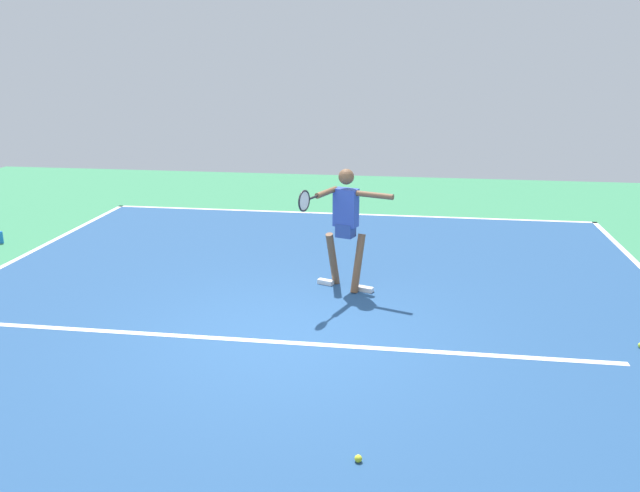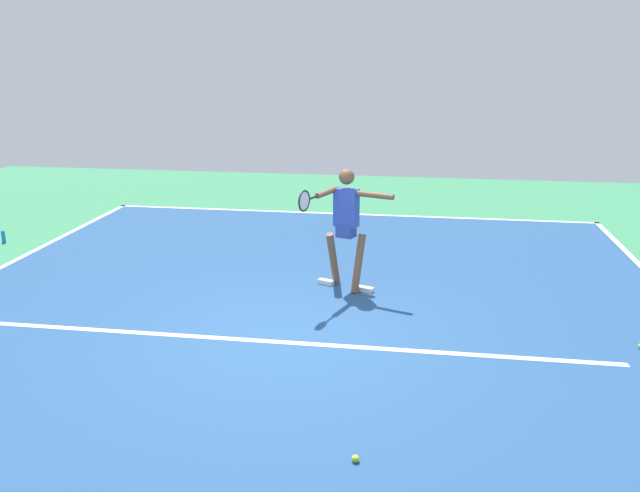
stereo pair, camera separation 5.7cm
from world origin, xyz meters
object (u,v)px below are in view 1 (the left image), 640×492
(tennis_player, at_px, (345,221))
(tennis_ball_by_sideline, at_px, (337,230))
(tennis_ball_near_player, at_px, (358,459))
(water_bottle, at_px, (1,237))

(tennis_player, height_order, tennis_ball_by_sideline, tennis_player)
(tennis_player, xyz_separation_m, tennis_ball_near_player, (-0.59, 4.23, -1.00))
(tennis_ball_by_sideline, bearing_deg, tennis_player, 98.68)
(tennis_player, xyz_separation_m, water_bottle, (6.51, -1.49, -0.93))
(tennis_player, distance_m, water_bottle, 6.74)
(tennis_player, bearing_deg, tennis_ball_by_sideline, -61.21)
(tennis_player, height_order, water_bottle, tennis_player)
(tennis_ball_near_player, distance_m, water_bottle, 9.11)
(water_bottle, bearing_deg, tennis_ball_near_player, 141.11)
(tennis_player, height_order, tennis_ball_near_player, tennis_player)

